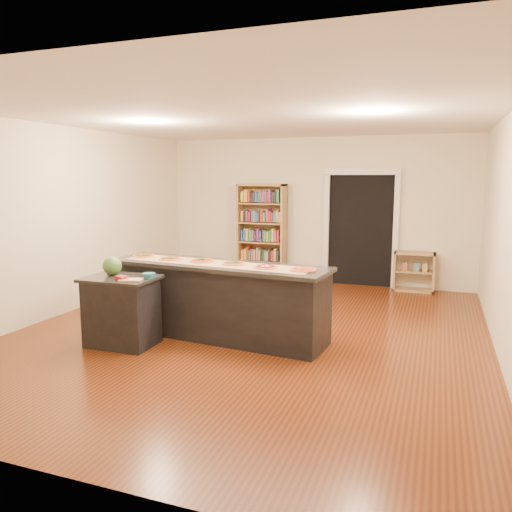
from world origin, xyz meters
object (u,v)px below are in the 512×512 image
(low_shelf, at_px, (414,272))
(watermelon, at_px, (112,266))
(bookshelf, at_px, (262,233))
(side_counter, at_px, (122,311))
(kitchen_island, at_px, (217,300))
(waste_bin, at_px, (289,276))

(low_shelf, height_order, watermelon, watermelon)
(bookshelf, distance_m, watermelon, 4.25)
(side_counter, bearing_deg, low_shelf, 51.49)
(low_shelf, bearing_deg, side_counter, -126.64)
(kitchen_island, relative_size, bookshelf, 1.53)
(kitchen_island, distance_m, waste_bin, 3.41)
(watermelon, bearing_deg, low_shelf, 51.41)
(kitchen_island, xyz_separation_m, bookshelf, (-0.67, 3.59, 0.47))
(low_shelf, bearing_deg, waste_bin, -174.61)
(watermelon, bearing_deg, kitchen_island, 29.04)
(side_counter, bearing_deg, bookshelf, 84.32)
(side_counter, bearing_deg, waste_bin, 75.53)
(side_counter, xyz_separation_m, low_shelf, (3.21, 4.32, -0.07))
(side_counter, height_order, watermelon, watermelon)
(bookshelf, bearing_deg, watermelon, -96.18)
(low_shelf, xyz_separation_m, watermelon, (-3.38, -4.24, 0.61))
(low_shelf, relative_size, waste_bin, 2.12)
(low_shelf, bearing_deg, watermelon, -128.59)
(bookshelf, bearing_deg, side_counter, -93.81)
(kitchen_island, bearing_deg, watermelon, -145.41)
(bookshelf, xyz_separation_m, low_shelf, (2.93, 0.02, -0.60))
(low_shelf, bearing_deg, bookshelf, -179.66)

